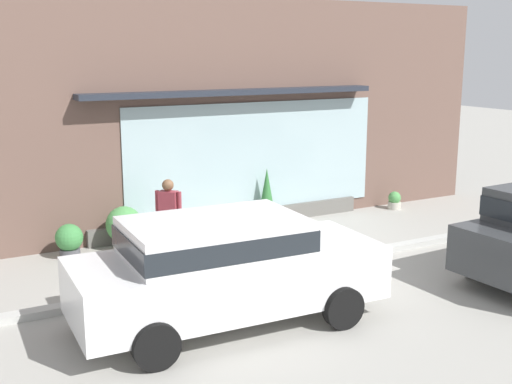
{
  "coord_description": "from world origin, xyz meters",
  "views": [
    {
      "loc": [
        -6.43,
        -9.89,
        3.96
      ],
      "look_at": [
        -0.37,
        1.2,
        1.2
      ],
      "focal_mm": 45.47,
      "sensor_mm": 36.0,
      "label": 1
    }
  ],
  "objects_px": {
    "parked_car_white": "(224,265)",
    "potted_plant_by_entrance": "(267,198)",
    "potted_plant_low_front": "(124,227)",
    "fire_hydrant": "(212,240)",
    "pedestrian_with_handbag": "(170,215)",
    "potted_plant_corner_tall": "(69,240)",
    "potted_plant_window_right": "(394,201)"
  },
  "relations": [
    {
      "from": "fire_hydrant",
      "to": "potted_plant_low_front",
      "type": "relative_size",
      "value": 1.03
    },
    {
      "from": "pedestrian_with_handbag",
      "to": "potted_plant_window_right",
      "type": "xyz_separation_m",
      "value": [
        6.62,
        1.37,
        -0.74
      ]
    },
    {
      "from": "potted_plant_corner_tall",
      "to": "potted_plant_by_entrance",
      "type": "height_order",
      "value": "potted_plant_by_entrance"
    },
    {
      "from": "pedestrian_with_handbag",
      "to": "potted_plant_low_front",
      "type": "distance_m",
      "value": 1.49
    },
    {
      "from": "potted_plant_low_front",
      "to": "fire_hydrant",
      "type": "bearing_deg",
      "value": -54.16
    },
    {
      "from": "parked_car_white",
      "to": "potted_plant_by_entrance",
      "type": "distance_m",
      "value": 5.63
    },
    {
      "from": "potted_plant_corner_tall",
      "to": "pedestrian_with_handbag",
      "type": "bearing_deg",
      "value": -38.64
    },
    {
      "from": "parked_car_white",
      "to": "potted_plant_corner_tall",
      "type": "bearing_deg",
      "value": 108.98
    },
    {
      "from": "parked_car_white",
      "to": "potted_plant_low_front",
      "type": "relative_size",
      "value": 5.16
    },
    {
      "from": "fire_hydrant",
      "to": "parked_car_white",
      "type": "relative_size",
      "value": 0.2
    },
    {
      "from": "pedestrian_with_handbag",
      "to": "potted_plant_by_entrance",
      "type": "height_order",
      "value": "pedestrian_with_handbag"
    },
    {
      "from": "pedestrian_with_handbag",
      "to": "potted_plant_window_right",
      "type": "height_order",
      "value": "pedestrian_with_handbag"
    },
    {
      "from": "potted_plant_window_right",
      "to": "potted_plant_low_front",
      "type": "bearing_deg",
      "value": -179.57
    },
    {
      "from": "parked_car_white",
      "to": "potted_plant_corner_tall",
      "type": "height_order",
      "value": "parked_car_white"
    },
    {
      "from": "potted_plant_low_front",
      "to": "potted_plant_window_right",
      "type": "bearing_deg",
      "value": 0.43
    },
    {
      "from": "potted_plant_window_right",
      "to": "potted_plant_by_entrance",
      "type": "distance_m",
      "value": 3.67
    },
    {
      "from": "potted_plant_window_right",
      "to": "potted_plant_corner_tall",
      "type": "distance_m",
      "value": 8.22
    },
    {
      "from": "fire_hydrant",
      "to": "potted_plant_corner_tall",
      "type": "bearing_deg",
      "value": 145.06
    },
    {
      "from": "pedestrian_with_handbag",
      "to": "potted_plant_by_entrance",
      "type": "bearing_deg",
      "value": 71.3
    },
    {
      "from": "potted_plant_low_front",
      "to": "potted_plant_window_right",
      "type": "distance_m",
      "value": 7.11
    },
    {
      "from": "pedestrian_with_handbag",
      "to": "potted_plant_low_front",
      "type": "relative_size",
      "value": 1.83
    },
    {
      "from": "potted_plant_window_right",
      "to": "potted_plant_by_entrance",
      "type": "height_order",
      "value": "potted_plant_by_entrance"
    },
    {
      "from": "pedestrian_with_handbag",
      "to": "parked_car_white",
      "type": "bearing_deg",
      "value": -52.6
    },
    {
      "from": "fire_hydrant",
      "to": "potted_plant_corner_tall",
      "type": "distance_m",
      "value": 2.82
    },
    {
      "from": "parked_car_white",
      "to": "potted_plant_low_front",
      "type": "bearing_deg",
      "value": 94.48
    },
    {
      "from": "potted_plant_low_front",
      "to": "potted_plant_corner_tall",
      "type": "distance_m",
      "value": 1.12
    },
    {
      "from": "pedestrian_with_handbag",
      "to": "potted_plant_corner_tall",
      "type": "xyz_separation_m",
      "value": [
        -1.6,
        1.28,
        -0.59
      ]
    },
    {
      "from": "fire_hydrant",
      "to": "potted_plant_low_front",
      "type": "height_order",
      "value": "fire_hydrant"
    },
    {
      "from": "potted_plant_by_entrance",
      "to": "fire_hydrant",
      "type": "bearing_deg",
      "value": -140.0
    },
    {
      "from": "potted_plant_low_front",
      "to": "potted_plant_by_entrance",
      "type": "distance_m",
      "value": 3.47
    },
    {
      "from": "potted_plant_by_entrance",
      "to": "potted_plant_window_right",
      "type": "bearing_deg",
      "value": -2.99
    },
    {
      "from": "potted_plant_window_right",
      "to": "parked_car_white",
      "type": "bearing_deg",
      "value": -147.85
    }
  ]
}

